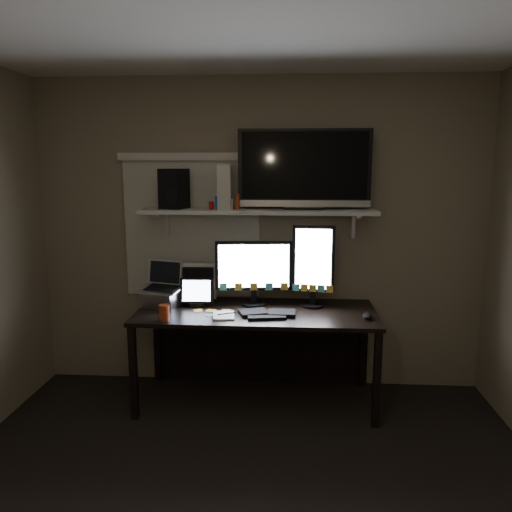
# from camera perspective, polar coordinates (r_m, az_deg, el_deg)

# --- Properties ---
(back_wall) EXTENTS (3.60, 0.00, 3.60)m
(back_wall) POSITION_cam_1_polar(r_m,az_deg,el_deg) (4.05, 0.39, 2.35)
(back_wall) COLOR #776A55
(back_wall) RESTS_ON floor
(window_blinds) EXTENTS (1.10, 0.02, 1.10)m
(window_blinds) POSITION_cam_1_polar(r_m,az_deg,el_deg) (4.10, -7.33, 3.06)
(window_blinds) COLOR beige
(window_blinds) RESTS_ON back_wall
(desk) EXTENTS (1.80, 0.75, 0.73)m
(desk) POSITION_cam_1_polar(r_m,az_deg,el_deg) (3.96, 0.16, -8.19)
(desk) COLOR black
(desk) RESTS_ON floor
(wall_shelf) EXTENTS (1.80, 0.35, 0.03)m
(wall_shelf) POSITION_cam_1_polar(r_m,az_deg,el_deg) (3.85, 0.24, 5.15)
(wall_shelf) COLOR #BABBB5
(wall_shelf) RESTS_ON back_wall
(monitor_landscape) EXTENTS (0.60, 0.12, 0.52)m
(monitor_landscape) POSITION_cam_1_polar(r_m,az_deg,el_deg) (3.87, -0.26, -1.90)
(monitor_landscape) COLOR black
(monitor_landscape) RESTS_ON desk
(monitor_portrait) EXTENTS (0.33, 0.10, 0.65)m
(monitor_portrait) POSITION_cam_1_polar(r_m,az_deg,el_deg) (3.85, 6.57, -1.10)
(monitor_portrait) COLOR black
(monitor_portrait) RESTS_ON desk
(keyboard) EXTENTS (0.44, 0.23, 0.03)m
(keyboard) POSITION_cam_1_polar(r_m,az_deg,el_deg) (3.69, 1.32, -6.52)
(keyboard) COLOR black
(keyboard) RESTS_ON desk
(mouse) EXTENTS (0.07, 0.11, 0.04)m
(mouse) POSITION_cam_1_polar(r_m,az_deg,el_deg) (3.68, 12.64, -6.70)
(mouse) COLOR black
(mouse) RESTS_ON desk
(notepad) EXTENTS (0.18, 0.23, 0.01)m
(notepad) POSITION_cam_1_polar(r_m,az_deg,el_deg) (3.66, -3.72, -6.80)
(notepad) COLOR silver
(notepad) RESTS_ON desk
(tablet) EXTENTS (0.26, 0.12, 0.23)m
(tablet) POSITION_cam_1_polar(r_m,az_deg,el_deg) (3.90, -6.77, -4.13)
(tablet) COLOR black
(tablet) RESTS_ON desk
(file_sorter) EXTENTS (0.24, 0.11, 0.30)m
(file_sorter) POSITION_cam_1_polar(r_m,az_deg,el_deg) (4.04, -6.53, -3.06)
(file_sorter) COLOR black
(file_sorter) RESTS_ON desk
(laptop) EXTENTS (0.35, 0.32, 0.34)m
(laptop) POSITION_cam_1_polar(r_m,az_deg,el_deg) (3.94, -10.69, -3.25)
(laptop) COLOR #ADADB2
(laptop) RESTS_ON desk
(cup) EXTENTS (0.10, 0.10, 0.11)m
(cup) POSITION_cam_1_polar(r_m,az_deg,el_deg) (3.60, -10.46, -6.38)
(cup) COLOR maroon
(cup) RESTS_ON desk
(sticky_notes) EXTENTS (0.32, 0.26, 0.00)m
(sticky_notes) POSITION_cam_1_polar(r_m,az_deg,el_deg) (3.73, -5.37, -6.56)
(sticky_notes) COLOR gold
(sticky_notes) RESTS_ON desk
(tv) EXTENTS (1.01, 0.18, 0.60)m
(tv) POSITION_cam_1_polar(r_m,az_deg,el_deg) (3.85, 5.53, 9.83)
(tv) COLOR black
(tv) RESTS_ON wall_shelf
(game_console) EXTENTS (0.10, 0.29, 0.34)m
(game_console) POSITION_cam_1_polar(r_m,az_deg,el_deg) (3.85, -3.49, 7.86)
(game_console) COLOR beige
(game_console) RESTS_ON wall_shelf
(speaker) EXTENTS (0.22, 0.24, 0.31)m
(speaker) POSITION_cam_1_polar(r_m,az_deg,el_deg) (3.94, -9.34, 7.59)
(speaker) COLOR black
(speaker) RESTS_ON wall_shelf
(bottles) EXTENTS (0.23, 0.10, 0.14)m
(bottles) POSITION_cam_1_polar(r_m,az_deg,el_deg) (3.82, -3.65, 6.40)
(bottles) COLOR #A50F0C
(bottles) RESTS_ON wall_shelf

